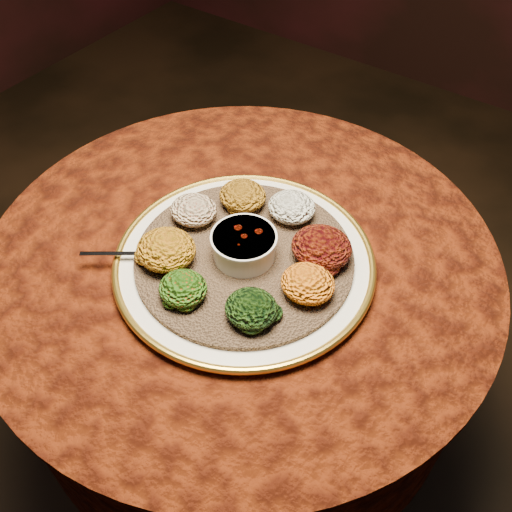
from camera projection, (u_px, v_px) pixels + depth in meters
The scene contains 13 objects.
table at pixel (242, 309), 1.19m from camera, with size 0.96×0.96×0.73m.
platter at pixel (244, 261), 1.02m from camera, with size 0.47×0.47×0.02m.
injera at pixel (244, 257), 1.01m from camera, with size 0.39×0.39×0.01m, color brown.
stew_bowl at pixel (244, 244), 0.99m from camera, with size 0.12×0.12×0.05m.
spoon at pixel (145, 254), 1.01m from camera, with size 0.13×0.09×0.01m.
portion_ayib at pixel (292, 207), 1.06m from camera, with size 0.09×0.09×0.04m, color silver.
portion_kitfo at pixel (322, 247), 0.99m from camera, with size 0.11×0.10×0.05m, color black.
portion_tikil at pixel (308, 283), 0.94m from camera, with size 0.09×0.09×0.04m, color #BB840F.
portion_gomen at pixel (251, 309), 0.90m from camera, with size 0.09×0.08×0.04m, color black.
portion_mixveg at pixel (183, 288), 0.93m from camera, with size 0.08×0.08×0.04m, color #B02F0B.
portion_kik at pixel (166, 250), 0.99m from camera, with size 0.11×0.10×0.05m, color #B2640F.
portion_timatim at pixel (194, 210), 1.06m from camera, with size 0.09×0.08×0.04m, color maroon.
portion_shiro at pixel (243, 196), 1.09m from camera, with size 0.09×0.09×0.04m, color #885710.
Camera 1 is at (0.44, -0.58, 1.50)m, focal length 40.00 mm.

